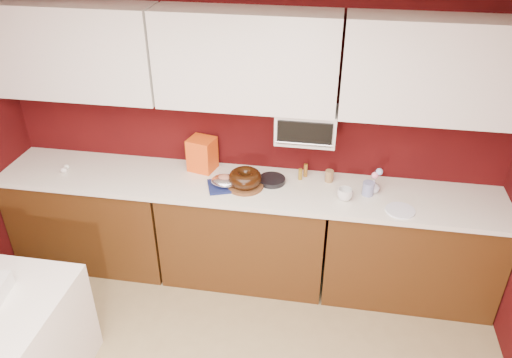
{
  "coord_description": "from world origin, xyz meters",
  "views": [
    {
      "loc": [
        0.65,
        -1.33,
        2.95
      ],
      "look_at": [
        0.11,
        1.84,
        1.02
      ],
      "focal_mm": 35.0,
      "sensor_mm": 36.0,
      "label": 1
    }
  ],
  "objects": [
    {
      "name": "upper_cabinet_right",
      "position": [
        1.33,
        2.08,
        1.85
      ],
      "size": [
        1.31,
        0.33,
        0.7
      ],
      "primitive_type": "cube",
      "color": "white",
      "rests_on": "wall_back"
    },
    {
      "name": "base_cabinet_right",
      "position": [
        1.33,
        1.94,
        0.43
      ],
      "size": [
        1.31,
        0.58,
        0.86
      ],
      "primitive_type": "cube",
      "color": "#47270E",
      "rests_on": "floor"
    },
    {
      "name": "upper_cabinet_left",
      "position": [
        -1.33,
        2.08,
        1.85
      ],
      "size": [
        1.31,
        0.33,
        0.7
      ],
      "primitive_type": "cube",
      "color": "white",
      "rests_on": "wall_back"
    },
    {
      "name": "dark_pan",
      "position": [
        0.21,
        2.01,
        0.92
      ],
      "size": [
        0.23,
        0.23,
        0.04
      ],
      "primitive_type": "cylinder",
      "rotation": [
        0.0,
        0.0,
        -0.07
      ],
      "color": "black",
      "rests_on": "countertop"
    },
    {
      "name": "navy_towel",
      "position": [
        -0.14,
        1.88,
        0.91
      ],
      "size": [
        0.31,
        0.29,
        0.02
      ],
      "primitive_type": "cube",
      "rotation": [
        0.0,
        0.0,
        0.35
      ],
      "color": "navy",
      "rests_on": "countertop"
    },
    {
      "name": "ceiling",
      "position": [
        0.0,
        0.0,
        2.5
      ],
      "size": [
        4.0,
        4.5,
        0.02
      ],
      "primitive_type": "cube",
      "color": "white",
      "rests_on": "wall_back"
    },
    {
      "name": "paper_cup",
      "position": [
        0.65,
        2.1,
        0.95
      ],
      "size": [
        0.08,
        0.08,
        0.1
      ],
      "primitive_type": "cylinder",
      "rotation": [
        0.0,
        0.0,
        0.34
      ],
      "color": "olive",
      "rests_on": "countertop"
    },
    {
      "name": "egg_left",
      "position": [
        -1.49,
        1.94,
        0.92
      ],
      "size": [
        0.06,
        0.06,
        0.04
      ],
      "primitive_type": "ellipsoid",
      "rotation": [
        0.0,
        0.0,
        0.34
      ],
      "color": "white",
      "rests_on": "countertop"
    },
    {
      "name": "foil_ham_nest",
      "position": [
        -0.14,
        1.88,
        0.96
      ],
      "size": [
        0.26,
        0.24,
        0.08
      ],
      "primitive_type": "ellipsoid",
      "rotation": [
        0.0,
        0.0,
        -0.34
      ],
      "color": "silver",
      "rests_on": "navy_towel"
    },
    {
      "name": "flower_blue",
      "position": [
        1.02,
        2.02,
        1.07
      ],
      "size": [
        0.05,
        0.05,
        0.05
      ],
      "primitive_type": "sphere",
      "color": "#9ABEF7",
      "rests_on": "flower_vase"
    },
    {
      "name": "base_cabinet_left",
      "position": [
        -1.33,
        1.94,
        0.43
      ],
      "size": [
        1.31,
        0.58,
        0.86
      ],
      "primitive_type": "cube",
      "color": "#47270E",
      "rests_on": "floor"
    },
    {
      "name": "toaster_oven",
      "position": [
        0.45,
        2.1,
        1.38
      ],
      "size": [
        0.45,
        0.3,
        0.25
      ],
      "primitive_type": "cube",
      "color": "white",
      "rests_on": "upper_cabinet_center"
    },
    {
      "name": "amber_bottle",
      "position": [
        0.42,
        2.09,
        0.95
      ],
      "size": [
        0.03,
        0.03,
        0.09
      ],
      "primitive_type": "cylinder",
      "rotation": [
        0.0,
        0.0,
        0.07
      ],
      "color": "olive",
      "rests_on": "countertop"
    },
    {
      "name": "coffee_mug",
      "position": [
        0.78,
        1.86,
        0.95
      ],
      "size": [
        0.12,
        0.12,
        0.11
      ],
      "primitive_type": "imported",
      "rotation": [
        0.0,
        0.0,
        0.31
      ],
      "color": "white",
      "rests_on": "countertop"
    },
    {
      "name": "roasted_ham",
      "position": [
        -0.14,
        1.88,
        0.98
      ],
      "size": [
        0.1,
        0.09,
        0.06
      ],
      "primitive_type": "ellipsoid",
      "rotation": [
        0.0,
        0.0,
        -0.04
      ],
      "color": "#A7644C",
      "rests_on": "foil_ham_nest"
    },
    {
      "name": "pandoro_box",
      "position": [
        -0.38,
        2.13,
        1.04
      ],
      "size": [
        0.24,
        0.22,
        0.27
      ],
      "primitive_type": "cube",
      "rotation": [
        0.0,
        0.0,
        -0.23
      ],
      "color": "red",
      "rests_on": "countertop"
    },
    {
      "name": "flower_vase",
      "position": [
        0.99,
        2.0,
        0.96
      ],
      "size": [
        0.08,
        0.08,
        0.12
      ],
      "primitive_type": "imported",
      "rotation": [
        0.0,
        0.0,
        0.05
      ],
      "color": "silver",
      "rests_on": "countertop"
    },
    {
      "name": "blue_jar",
      "position": [
        0.95,
        1.96,
        0.95
      ],
      "size": [
        0.1,
        0.1,
        0.1
      ],
      "primitive_type": "cylinder",
      "rotation": [
        0.0,
        0.0,
        0.08
      ],
      "color": "navy",
      "rests_on": "countertop"
    },
    {
      "name": "countertop",
      "position": [
        0.0,
        1.94,
        0.88
      ],
      "size": [
        4.0,
        0.62,
        0.04
      ],
      "primitive_type": "cube",
      "color": "white",
      "rests_on": "base_cabinet_center"
    },
    {
      "name": "flower_pink",
      "position": [
        0.99,
        2.0,
        1.05
      ],
      "size": [
        0.05,
        0.05,
        0.05
      ],
      "primitive_type": "sphere",
      "color": "pink",
      "rests_on": "flower_vase"
    },
    {
      "name": "wall_back",
      "position": [
        0.0,
        2.25,
        1.25
      ],
      "size": [
        4.0,
        0.02,
        2.5
      ],
      "primitive_type": "cube",
      "color": "#3B0808",
      "rests_on": "floor"
    },
    {
      "name": "amber_bottle_tall",
      "position": [
        0.46,
        2.15,
        0.95
      ],
      "size": [
        0.04,
        0.04,
        0.11
      ],
      "primitive_type": "cylinder",
      "rotation": [
        0.0,
        0.0,
        0.21
      ],
      "color": "brown",
      "rests_on": "countertop"
    },
    {
      "name": "china_plate",
      "position": [
        1.18,
        1.77,
        0.91
      ],
      "size": [
        0.26,
        0.26,
        0.01
      ],
      "primitive_type": "cylinder",
      "rotation": [
        0.0,
        0.0,
        0.27
      ],
      "color": "white",
      "rests_on": "countertop"
    },
    {
      "name": "toaster_oven_handle",
      "position": [
        0.45,
        1.93,
        1.3
      ],
      "size": [
        0.42,
        0.02,
        0.02
      ],
      "primitive_type": "cylinder",
      "rotation": [
        0.0,
        1.57,
        0.0
      ],
      "color": "silver",
      "rests_on": "toaster_oven"
    },
    {
      "name": "egg_right",
      "position": [
        -1.48,
        1.87,
        0.92
      ],
      "size": [
        0.07,
        0.05,
        0.05
      ],
      "primitive_type": "ellipsoid",
      "rotation": [
        0.0,
        0.0,
        0.13
      ],
      "color": "silver",
      "rests_on": "countertop"
    },
    {
      "name": "base_cabinet_center",
      "position": [
        0.0,
        1.94,
        0.43
      ],
      "size": [
        1.31,
        0.58,
        0.86
      ],
      "primitive_type": "cube",
      "color": "#47270E",
      "rests_on": "floor"
    },
    {
      "name": "cake_base",
      "position": [
        0.01,
        1.9,
        0.91
      ],
      "size": [
        0.32,
        0.32,
        0.03
      ],
      "primitive_type": "cylinder",
      "rotation": [
        0.0,
        0.0,
        0.12
      ],
      "color": "brown",
      "rests_on": "countertop"
    },
    {
      "name": "bundt_cake",
      "position": [
        0.01,
        1.9,
        0.98
      ],
      "size": [
        0.32,
        0.32,
        0.1
      ],
      "primitive_type": "torus",
      "rotation": [
        0.0,
        0.0,
        0.32
      ],
      "color": "black",
      "rests_on": "cake_base"
    },
    {
      "name": "upper_cabinet_center",
      "position": [
        0.0,
        2.08,
        1.85
      ],
      "size": [
        1.31,
        0.33,
        0.7
      ],
      "primitive_type": "cube",
      "color": "white",
      "rests_on": "wall_back"
    },
    {
      "name": "toaster_oven_door",
      "position": [
        0.45,
        1.94,
        1.38
      ],
      "size": [
        0.4,
        0.02,
        0.18
      ],
      "primitive_type": "cube",
      "color": "black",
      "rests_on": "toaster_oven"
    }
  ]
}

